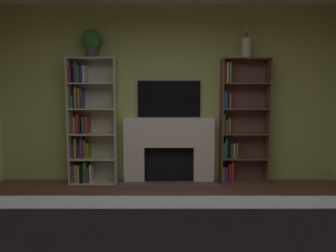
# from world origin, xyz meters

# --- Properties ---
(wall_back_accent) EXTENTS (5.46, 0.06, 2.74)m
(wall_back_accent) POSITION_xyz_m (0.00, 2.80, 1.37)
(wall_back_accent) COLOR #B3C368
(wall_back_accent) RESTS_ON ground_plane
(fireplace) EXTENTS (1.49, 0.54, 1.01)m
(fireplace) POSITION_xyz_m (0.00, 2.65, 0.54)
(fireplace) COLOR white
(fireplace) RESTS_ON ground_plane
(tv) EXTENTS (0.97, 0.06, 0.56)m
(tv) POSITION_xyz_m (0.00, 2.74, 1.30)
(tv) COLOR black
(tv) RESTS_ON fireplace
(bookshelf_left) EXTENTS (0.73, 0.33, 1.91)m
(bookshelf_left) POSITION_xyz_m (-1.26, 2.65, 0.89)
(bookshelf_left) COLOR beige
(bookshelf_left) RESTS_ON ground_plane
(bookshelf_right) EXTENTS (0.73, 0.29, 1.91)m
(bookshelf_right) POSITION_xyz_m (1.08, 2.67, 0.90)
(bookshelf_right) COLOR brown
(bookshelf_right) RESTS_ON ground_plane
(potted_plant) EXTENTS (0.32, 0.32, 0.43)m
(potted_plant) POSITION_xyz_m (-1.16, 2.62, 2.16)
(potted_plant) COLOR #464D50
(potted_plant) RESTS_ON bookshelf_left
(vase_with_flowers) EXTENTS (0.16, 0.16, 0.46)m
(vase_with_flowers) POSITION_xyz_m (1.16, 2.62, 2.08)
(vase_with_flowers) COLOR beige
(vase_with_flowers) RESTS_ON bookshelf_right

